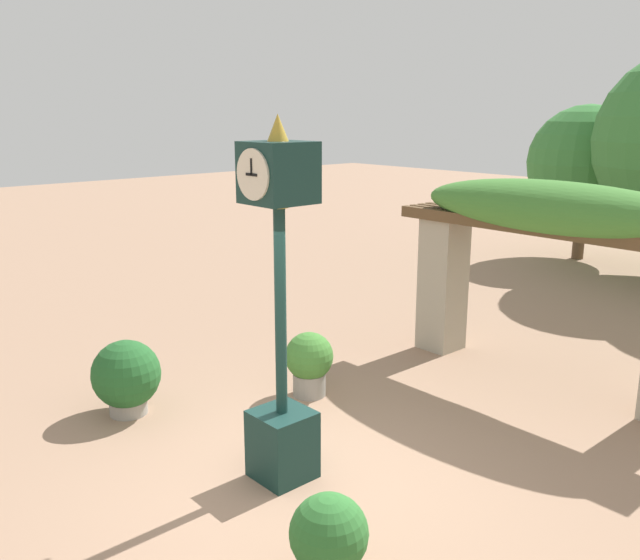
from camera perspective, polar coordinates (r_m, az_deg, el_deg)
name	(u,v)px	position (r m, az deg, el deg)	size (l,w,h in m)	color
ground_plane	(313,487)	(6.91, -0.61, -17.00)	(60.00, 60.00, 0.00)	#9E7A60
pedestal_clock	(281,320)	(6.43, -3.33, -3.36)	(0.55, 0.60, 3.54)	#14332D
pergola	(551,236)	(9.30, 18.86, 3.51)	(4.57, 1.15, 2.70)	#A89E89
potted_plant_near_left	(329,540)	(5.52, 0.75, -21.04)	(0.61, 0.61, 0.75)	#9E563D
potted_plant_near_right	(126,376)	(8.49, -16.00, -7.79)	(0.82, 0.82, 0.92)	gray
potted_plant_far_left	(309,361)	(8.69, -0.92, -6.86)	(0.62, 0.62, 0.84)	gray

